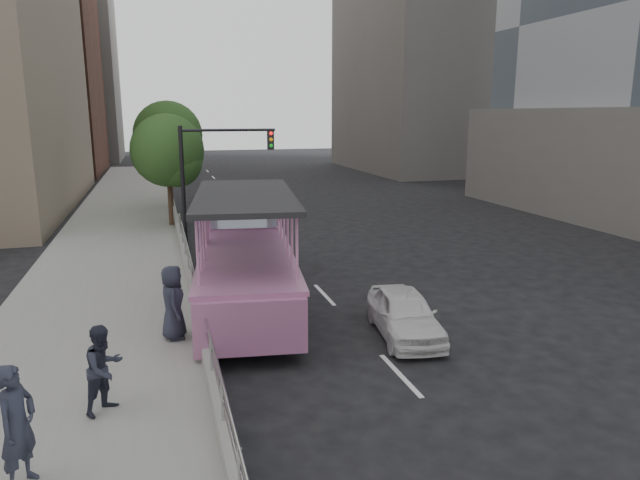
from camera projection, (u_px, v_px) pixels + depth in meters
ground at (331, 346)px, 14.31m from camera, size 160.00×160.00×0.00m
sidewalk at (114, 260)px, 22.12m from camera, size 5.50×80.00×0.30m
kerb_wall at (198, 313)px, 15.25m from camera, size 0.24×30.00×0.36m
guardrail at (197, 289)px, 15.10m from camera, size 0.07×22.00×0.71m
duck_boat at (246, 257)px, 17.82m from camera, size 3.92×10.83×3.52m
car at (405, 314)px, 14.82m from camera, size 1.96×3.77×1.23m
pedestrian_near at (17, 426)px, 8.29m from camera, size 0.71×0.83×1.91m
pedestrian_mid at (104, 369)px, 10.43m from camera, size 1.02×1.02×1.67m
pedestrian_far at (173, 302)px, 13.84m from camera, size 0.61×0.91×1.84m
parking_sign at (201, 249)px, 17.44m from camera, size 0.25×0.55×2.61m
traffic_signal at (210, 165)px, 24.83m from camera, size 4.20×0.32×5.20m
street_tree_near at (170, 153)px, 27.55m from camera, size 3.52×3.52×5.72m
street_tree_far at (170, 138)px, 33.12m from camera, size 3.97×3.97×6.45m
midrise_stone_a at (456, 9)px, 57.25m from camera, size 20.00×20.00×32.00m
midrise_stone_b at (46, 77)px, 67.91m from camera, size 16.00×14.00×20.00m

